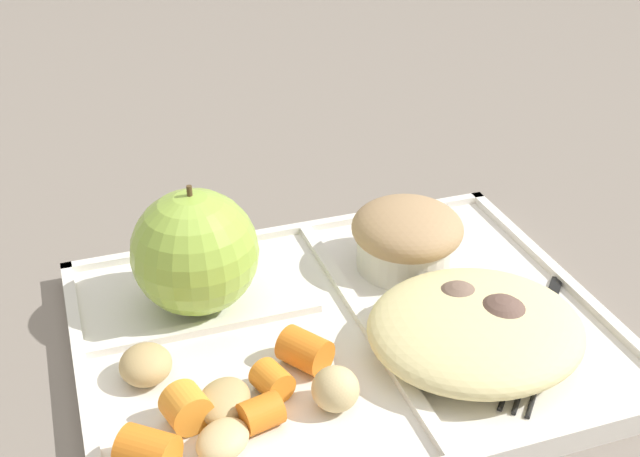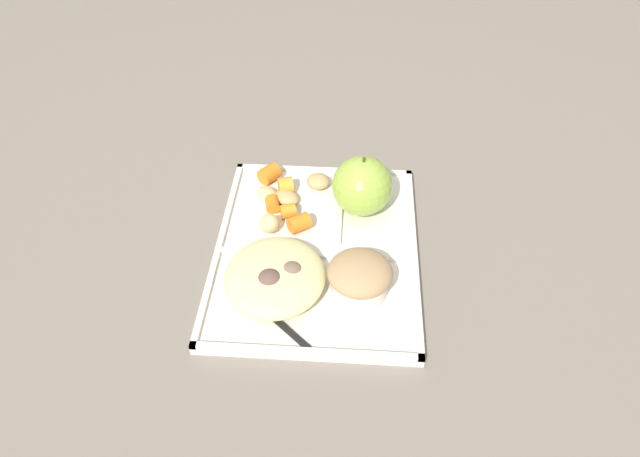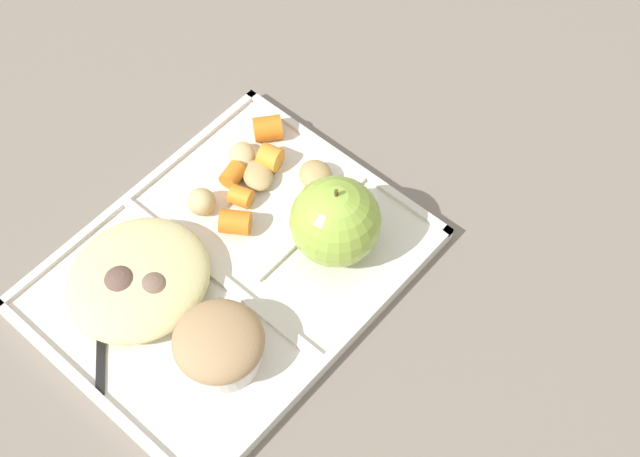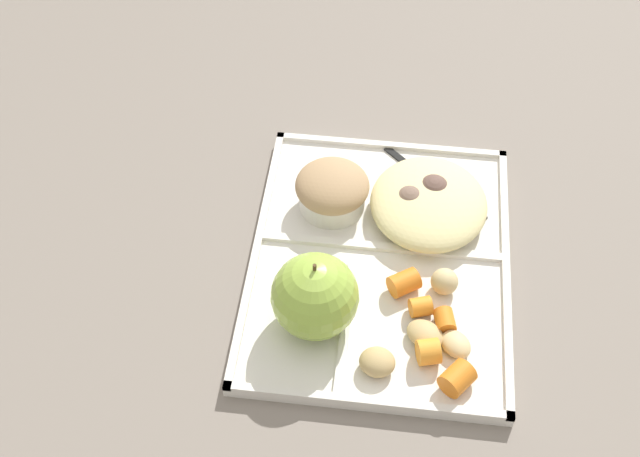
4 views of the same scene
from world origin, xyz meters
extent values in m
plane|color=slate|center=(0.00, 0.00, 0.00)|extent=(6.00, 6.00, 0.00)
cube|color=silver|center=(0.00, 0.00, 0.01)|extent=(0.35, 0.27, 0.01)
cube|color=silver|center=(0.00, -0.13, 0.01)|extent=(0.35, 0.01, 0.01)
cube|color=silver|center=(0.00, 0.13, 0.01)|extent=(0.35, 0.01, 0.01)
cube|color=silver|center=(-0.17, 0.00, 0.01)|extent=(0.01, 0.27, 0.01)
cube|color=silver|center=(0.17, 0.00, 0.01)|extent=(0.01, 0.27, 0.01)
cube|color=silver|center=(0.01, 0.00, 0.01)|extent=(0.01, 0.26, 0.01)
cube|color=silver|center=(-0.09, 0.03, 0.01)|extent=(0.16, 0.01, 0.01)
sphere|color=#93B742|center=(-0.09, 0.06, 0.05)|extent=(0.09, 0.09, 0.09)
cylinder|color=#4C381E|center=(-0.09, 0.06, 0.10)|extent=(0.00, 0.00, 0.01)
cylinder|color=silver|center=(0.07, 0.06, 0.02)|extent=(0.07, 0.07, 0.02)
ellipsoid|color=tan|center=(0.07, 0.06, 0.04)|extent=(0.08, 0.08, 0.04)
cylinder|color=orange|center=(-0.06, -0.04, 0.02)|extent=(0.03, 0.03, 0.02)
cylinder|color=orange|center=(-0.08, -0.07, 0.02)|extent=(0.03, 0.02, 0.02)
cylinder|color=orange|center=(-0.04, -0.03, 0.02)|extent=(0.04, 0.04, 0.02)
cylinder|color=orange|center=(-0.14, -0.08, 0.02)|extent=(0.04, 0.04, 0.03)
cylinder|color=orange|center=(-0.12, -0.05, 0.02)|extent=(0.03, 0.03, 0.03)
ellipsoid|color=tan|center=(-0.13, -0.01, 0.02)|extent=(0.04, 0.04, 0.02)
ellipsoid|color=tan|center=(-0.10, -0.08, 0.02)|extent=(0.04, 0.04, 0.02)
ellipsoid|color=tan|center=(-0.09, -0.05, 0.02)|extent=(0.05, 0.05, 0.02)
ellipsoid|color=tan|center=(-0.03, -0.07, 0.02)|extent=(0.04, 0.04, 0.03)
ellipsoid|color=beige|center=(0.07, -0.05, 0.03)|extent=(0.14, 0.13, 0.04)
sphere|color=brown|center=(0.08, -0.05, 0.03)|extent=(0.04, 0.04, 0.04)
sphere|color=#755B4C|center=(0.07, -0.03, 0.03)|extent=(0.04, 0.04, 0.04)
cube|color=black|center=(0.14, -0.03, 0.01)|extent=(0.07, 0.07, 0.00)
cube|color=black|center=(0.09, -0.08, 0.01)|extent=(0.04, 0.04, 0.00)
cylinder|color=black|center=(0.07, -0.09, 0.01)|extent=(0.02, 0.02, 0.00)
cylinder|color=black|center=(0.07, -0.10, 0.01)|extent=(0.02, 0.02, 0.00)
cylinder|color=black|center=(0.08, -0.10, 0.01)|extent=(0.02, 0.02, 0.00)
camera|label=1|loc=(-0.16, -0.41, 0.35)|focal=46.46mm
camera|label=2|loc=(0.57, 0.04, 0.59)|focal=33.46mm
camera|label=3|loc=(0.26, 0.34, 0.74)|focal=49.57mm
camera|label=4|loc=(-0.54, 0.00, 0.71)|focal=46.63mm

